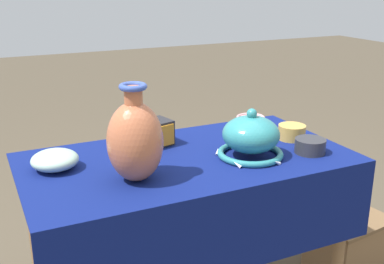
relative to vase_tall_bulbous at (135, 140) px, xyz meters
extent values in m
cylinder|color=olive|center=(0.73, -0.13, -0.49)|extent=(0.04, 0.04, 0.65)
cylinder|color=olive|center=(-0.28, 0.36, -0.49)|extent=(0.04, 0.04, 0.65)
cylinder|color=olive|center=(0.73, 0.36, -0.49)|extent=(0.04, 0.04, 0.65)
cube|color=olive|center=(0.22, 0.11, -0.15)|extent=(1.11, 0.59, 0.03)
cube|color=navy|center=(0.22, 0.11, -0.13)|extent=(1.13, 0.61, 0.01)
cube|color=navy|center=(0.22, -0.19, -0.27)|extent=(1.13, 0.01, 0.28)
ellipsoid|color=#BC6642|center=(0.00, 0.00, -0.01)|extent=(0.17, 0.17, 0.25)
cylinder|color=#BC6642|center=(0.00, 0.00, 0.14)|extent=(0.05, 0.05, 0.05)
torus|color=#3851A8|center=(0.00, 0.00, 0.16)|extent=(0.08, 0.08, 0.02)
torus|color=teal|center=(0.42, 0.02, -0.12)|extent=(0.23, 0.23, 0.02)
ellipsoid|color=teal|center=(0.42, 0.02, -0.05)|extent=(0.20, 0.20, 0.13)
sphere|color=teal|center=(0.42, 0.02, 0.03)|extent=(0.04, 0.04, 0.04)
cone|color=white|center=(0.54, 0.02, -0.12)|extent=(0.01, 0.03, 0.03)
cone|color=white|center=(0.46, 0.13, -0.12)|extent=(0.03, 0.02, 0.03)
cone|color=white|center=(0.33, 0.09, -0.12)|extent=(0.03, 0.03, 0.03)
cone|color=white|center=(0.33, -0.05, -0.12)|extent=(0.03, 0.03, 0.03)
cone|color=white|center=(0.46, -0.09, -0.12)|extent=(0.03, 0.02, 0.03)
cube|color=#232328|center=(0.15, 0.27, -0.08)|extent=(0.16, 0.13, 0.09)
cube|color=orange|center=(0.17, 0.22, -0.08)|extent=(0.12, 0.03, 0.08)
cylinder|color=#D19399|center=(0.56, 0.23, -0.10)|extent=(0.10, 0.10, 0.07)
torus|color=#D19399|center=(0.56, 0.23, -0.06)|extent=(0.11, 0.11, 0.01)
ellipsoid|color=#A8CCB7|center=(-0.21, 0.19, -0.10)|extent=(0.15, 0.15, 0.06)
cylinder|color=gold|center=(0.67, 0.11, -0.10)|extent=(0.10, 0.10, 0.06)
cylinder|color=#2D2D33|center=(0.63, -0.04, -0.10)|extent=(0.11, 0.11, 0.05)
cube|color=olive|center=(1.04, 0.13, -0.69)|extent=(0.35, 0.29, 0.26)
cube|color=brown|center=(1.04, 0.13, -0.57)|extent=(0.37, 0.30, 0.02)
camera|label=1|loc=(-0.43, -1.30, 0.47)|focal=45.00mm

